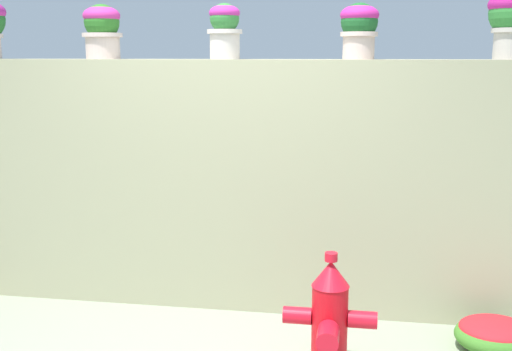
{
  "coord_description": "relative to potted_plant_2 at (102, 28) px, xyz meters",
  "views": [
    {
      "loc": [
        0.95,
        -3.35,
        1.9
      ],
      "look_at": [
        0.25,
        0.98,
        1.04
      ],
      "focal_mm": 43.96,
      "sensor_mm": 36.0,
      "label": 1
    }
  ],
  "objects": [
    {
      "name": "stone_wall",
      "position": [
        0.96,
        -0.04,
        -1.16
      ],
      "size": [
        6.51,
        0.38,
        1.86
      ],
      "primitive_type": "cube",
      "color": "tan",
      "rests_on": "ground"
    },
    {
      "name": "potted_plant_2",
      "position": [
        0.0,
        0.0,
        0.0
      ],
      "size": [
        0.3,
        0.3,
        0.4
      ],
      "color": "beige",
      "rests_on": "stone_wall"
    },
    {
      "name": "potted_plant_3",
      "position": [
        0.95,
        -0.07,
        -0.01
      ],
      "size": [
        0.25,
        0.25,
        0.39
      ],
      "color": "beige",
      "rests_on": "stone_wall"
    },
    {
      "name": "potted_plant_4",
      "position": [
        1.9,
        -0.05,
        -0.0
      ],
      "size": [
        0.27,
        0.27,
        0.39
      ],
      "color": "beige",
      "rests_on": "stone_wall"
    },
    {
      "name": "potted_plant_5",
      "position": [
        2.92,
        -0.01,
        0.06
      ],
      "size": [
        0.33,
        0.33,
        0.46
      ],
      "color": "#C0B4AA",
      "rests_on": "stone_wall"
    },
    {
      "name": "fire_hydrant",
      "position": [
        1.78,
        -1.07,
        -1.74
      ],
      "size": [
        0.55,
        0.44,
        0.76
      ],
      "color": "red",
      "rests_on": "ground"
    },
    {
      "name": "flower_bush_left",
      "position": [
        2.83,
        -0.59,
        -1.97
      ],
      "size": [
        0.51,
        0.46,
        0.22
      ],
      "color": "#407E29",
      "rests_on": "ground"
    }
  ]
}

